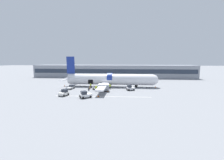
{
  "coord_description": "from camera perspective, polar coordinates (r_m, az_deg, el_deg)",
  "views": [
    {
      "loc": [
        6.75,
        -42.41,
        8.93
      ],
      "look_at": [
        2.5,
        2.79,
        2.71
      ],
      "focal_mm": 22.0,
      "sensor_mm": 36.0,
      "label": 1
    }
  ],
  "objects": [
    {
      "name": "safety_cone_wingtip",
      "position": [
        40.62,
        -1.67,
        -4.49
      ],
      "size": [
        0.45,
        0.45,
        0.62
      ],
      "color": "black",
      "rests_on": "ground_plane"
    },
    {
      "name": "safety_cone_tail",
      "position": [
        52.29,
        -19.12,
        -2.14
      ],
      "size": [
        0.44,
        0.44,
        0.64
      ],
      "color": "black",
      "rests_on": "ground_plane"
    },
    {
      "name": "ground_crew_loader_b",
      "position": [
        44.41,
        -0.9,
        -2.61
      ],
      "size": [
        0.6,
        0.48,
        1.71
      ],
      "color": "#2D2D33",
      "rests_on": "ground_plane"
    },
    {
      "name": "baggage_cart_loading",
      "position": [
        44.29,
        -6.42,
        -3.18
      ],
      "size": [
        3.46,
        2.51,
        1.05
      ],
      "color": "#B7BABF",
      "rests_on": "ground_plane"
    },
    {
      "name": "safety_cone_engine_left",
      "position": [
        34.95,
        -5.82,
        -6.55
      ],
      "size": [
        0.63,
        0.63,
        0.63
      ],
      "color": "black",
      "rests_on": "ground_plane"
    },
    {
      "name": "apron_marking_line",
      "position": [
        35.4,
        -3.93,
        -6.82
      ],
      "size": [
        24.6,
        0.93,
        0.01
      ],
      "color": "silver",
      "rests_on": "ground_plane"
    },
    {
      "name": "airplane",
      "position": [
        48.29,
        -1.35,
        0.21
      ],
      "size": [
        33.62,
        29.21,
        10.58
      ],
      "color": "silver",
      "rests_on": "ground_plane"
    },
    {
      "name": "suitcase_on_tarmac_upright",
      "position": [
        45.42,
        -9.2,
        -3.16
      ],
      "size": [
        0.45,
        0.4,
        0.85
      ],
      "color": "olive",
      "rests_on": "ground_plane"
    },
    {
      "name": "ground_crew_supervisor",
      "position": [
        41.35,
        -6.62,
        -3.37
      ],
      "size": [
        0.63,
        0.47,
        1.82
      ],
      "color": "black",
      "rests_on": "ground_plane"
    },
    {
      "name": "suitcase_on_tarmac_spare",
      "position": [
        42.99,
        -9.62,
        -3.88
      ],
      "size": [
        0.47,
        0.4,
        0.72
      ],
      "color": "black",
      "rests_on": "ground_plane"
    },
    {
      "name": "safety_cone_nose",
      "position": [
        49.12,
        17.65,
        -2.68
      ],
      "size": [
        0.46,
        0.46,
        0.66
      ],
      "color": "black",
      "rests_on": "ground_plane"
    },
    {
      "name": "ground_crew_driver",
      "position": [
        45.02,
        -2.73,
        -2.39
      ],
      "size": [
        0.61,
        0.57,
        1.85
      ],
      "color": "black",
      "rests_on": "ground_plane"
    },
    {
      "name": "baggage_tug_lead",
      "position": [
        38.06,
        -19.32,
        -5.13
      ],
      "size": [
        2.45,
        2.82,
        1.66
      ],
      "color": "silver",
      "rests_on": "ground_plane"
    },
    {
      "name": "baggage_tug_mid",
      "position": [
        34.63,
        -11.06,
        -6.05
      ],
      "size": [
        3.28,
        2.93,
        1.69
      ],
      "color": "white",
      "rests_on": "ground_plane"
    },
    {
      "name": "baggage_tug_rear",
      "position": [
        46.46,
        -16.74,
        -2.89
      ],
      "size": [
        1.95,
        3.01,
        1.33
      ],
      "color": "white",
      "rests_on": "ground_plane"
    },
    {
      "name": "baggage_tug_spare",
      "position": [
        42.88,
        7.58,
        -3.34
      ],
      "size": [
        2.79,
        2.45,
        1.64
      ],
      "color": "silver",
      "rests_on": "ground_plane"
    },
    {
      "name": "ground_plane",
      "position": [
        43.86,
        -3.61,
        -3.96
      ],
      "size": [
        500.0,
        500.0,
        0.0
      ],
      "primitive_type": "plane",
      "color": "gray"
    },
    {
      "name": "terminal_strip",
      "position": [
        77.27,
        0.35,
        3.7
      ],
      "size": [
        87.47,
        10.87,
        6.78
      ],
      "color": "gray",
      "rests_on": "ground_plane"
    },
    {
      "name": "ground_crew_loader_a",
      "position": [
        47.26,
        -8.86,
        -2.18
      ],
      "size": [
        0.51,
        0.48,
        1.55
      ],
      "color": "#2D2D33",
      "rests_on": "ground_plane"
    }
  ]
}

